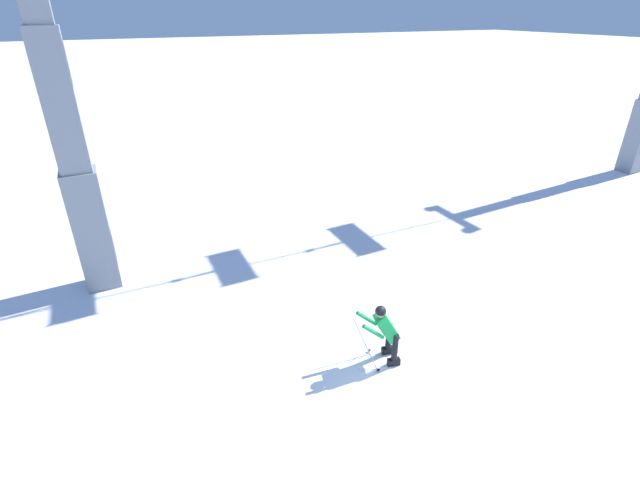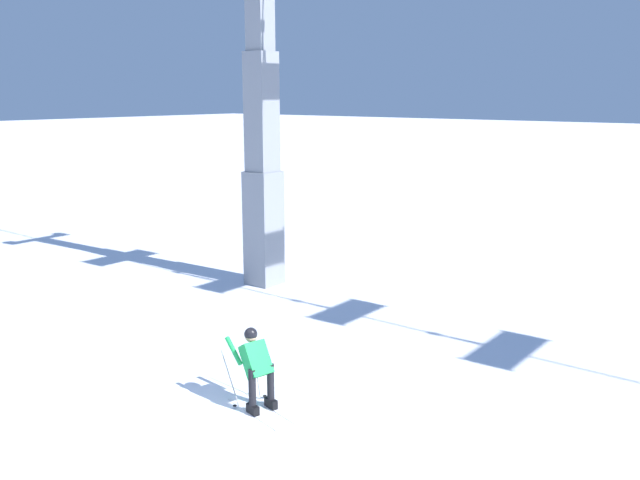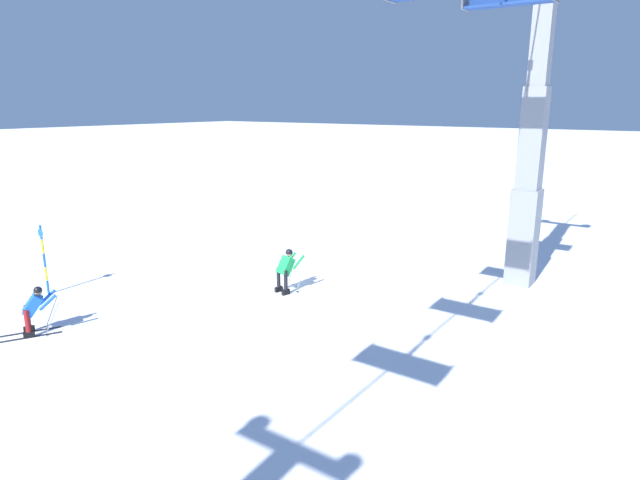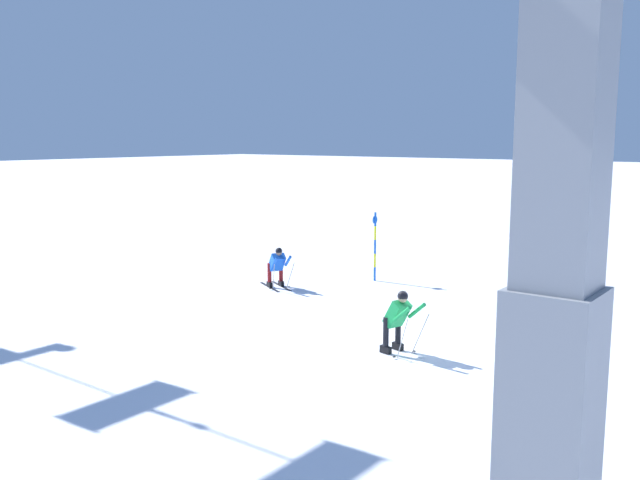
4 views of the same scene
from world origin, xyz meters
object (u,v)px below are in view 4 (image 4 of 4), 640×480
Objects in this scene: skier_carving_main at (398,317)px; lift_tower_near at (562,188)px; skier_distant_uphill at (277,265)px; trail_marker_pole at (375,244)px.

lift_tower_near is (-5.41, 6.11, 3.48)m from skier_carving_main.
skier_distant_uphill is (11.98, -9.62, -3.56)m from lift_tower_near.
skier_carving_main is 8.87m from lift_tower_near.
trail_marker_pole is at bearing -51.01° from lift_tower_near.
lift_tower_near is 4.52× the size of trail_marker_pole.
lift_tower_near reaches higher than skier_carving_main.
lift_tower_near is at bearing 131.52° from skier_carving_main.
skier_distant_uphill is at bearing -28.09° from skier_carving_main.
trail_marker_pole is at bearing -53.63° from skier_carving_main.
skier_carving_main is 0.99× the size of skier_distant_uphill.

